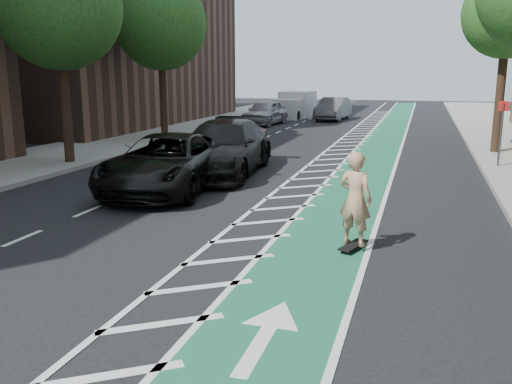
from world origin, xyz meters
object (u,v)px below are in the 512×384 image
at_px(skateboarder, 355,199).
at_px(barrel_a, 167,179).
at_px(suv_near, 167,163).
at_px(suv_far, 223,148).

distance_m(skateboarder, barrel_a, 6.94).
distance_m(skateboarder, suv_near, 7.31).
height_order(skateboarder, suv_far, skateboarder).
xyz_separation_m(suv_near, suv_far, (0.67, 2.98, 0.08)).
xyz_separation_m(suv_near, barrel_a, (0.18, -0.45, -0.40)).
bearing_deg(barrel_a, skateboarder, -31.40).
height_order(skateboarder, barrel_a, skateboarder).
bearing_deg(barrel_a, suv_far, 81.88).
bearing_deg(suv_far, suv_near, -107.23).
relative_size(suv_near, suv_far, 0.95).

